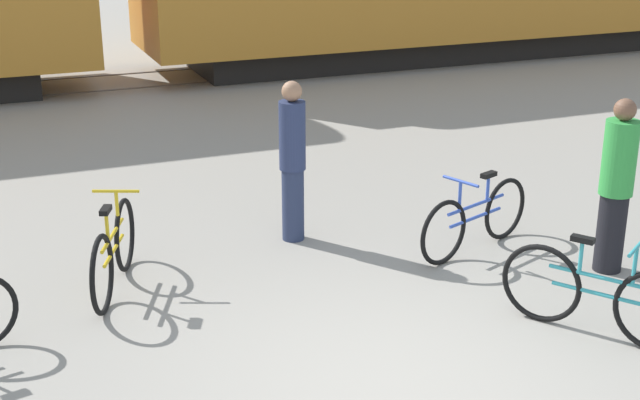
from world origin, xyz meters
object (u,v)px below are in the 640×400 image
bicycle_yellow (114,252)px  person_in_green (616,186)px  bicycle_teal (597,295)px  person_in_navy (293,160)px  bicycle_blue (475,218)px

bicycle_yellow → person_in_green: (4.78, -1.42, 0.51)m
bicycle_teal → person_in_navy: person_in_navy is taller
person_in_green → bicycle_teal: bearing=83.9°
bicycle_blue → bicycle_teal: 2.06m
bicycle_yellow → person_in_green: bearing=-16.6°
bicycle_yellow → person_in_green: person_in_green is taller
bicycle_teal → person_in_green: 1.61m
bicycle_teal → bicycle_yellow: bicycle_yellow is taller
bicycle_blue → person_in_navy: 2.08m
bicycle_blue → bicycle_yellow: 3.80m
bicycle_yellow → person_in_navy: size_ratio=0.90×
bicycle_teal → person_in_green: person_in_green is taller
person_in_green → person_in_navy: size_ratio=1.00×
bicycle_blue → person_in_green: 1.49m
person_in_green → person_in_navy: bearing=0.6°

